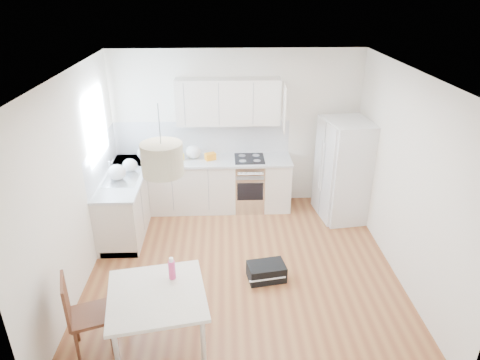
# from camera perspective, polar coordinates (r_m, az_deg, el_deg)

# --- Properties ---
(floor) EXTENTS (4.20, 4.20, 0.00)m
(floor) POSITION_cam_1_polar(r_m,az_deg,el_deg) (6.14, 0.31, -11.64)
(floor) COLOR brown
(floor) RESTS_ON ground
(ceiling) EXTENTS (4.20, 4.20, 0.00)m
(ceiling) POSITION_cam_1_polar(r_m,az_deg,el_deg) (5.02, 0.38, 13.95)
(ceiling) COLOR white
(ceiling) RESTS_ON wall_back
(wall_back) EXTENTS (4.20, 0.00, 4.20)m
(wall_back) POSITION_cam_1_polar(r_m,az_deg,el_deg) (7.39, -0.40, 6.77)
(wall_back) COLOR white
(wall_back) RESTS_ON floor
(wall_left) EXTENTS (0.00, 4.20, 4.20)m
(wall_left) POSITION_cam_1_polar(r_m,az_deg,el_deg) (5.75, -21.07, -0.49)
(wall_left) COLOR white
(wall_left) RESTS_ON floor
(wall_right) EXTENTS (0.00, 4.20, 4.20)m
(wall_right) POSITION_cam_1_polar(r_m,az_deg,el_deg) (5.91, 21.12, 0.21)
(wall_right) COLOR white
(wall_right) RESTS_ON floor
(window_glassblock) EXTENTS (0.02, 1.00, 1.00)m
(window_glassblock) POSITION_cam_1_polar(r_m,az_deg,el_deg) (6.63, -18.61, 6.92)
(window_glassblock) COLOR #BFE0F9
(window_glassblock) RESTS_ON wall_left
(cabinets_back) EXTENTS (3.00, 0.60, 0.88)m
(cabinets_back) POSITION_cam_1_polar(r_m,az_deg,el_deg) (7.46, -4.92, -0.69)
(cabinets_back) COLOR beige
(cabinets_back) RESTS_ON floor
(cabinets_left) EXTENTS (0.60, 1.80, 0.88)m
(cabinets_left) POSITION_cam_1_polar(r_m,az_deg,el_deg) (7.09, -14.85, -2.93)
(cabinets_left) COLOR beige
(cabinets_left) RESTS_ON floor
(counter_back) EXTENTS (3.02, 0.64, 0.04)m
(counter_back) POSITION_cam_1_polar(r_m,az_deg,el_deg) (7.27, -5.05, 2.58)
(counter_back) COLOR #A9ABAE
(counter_back) RESTS_ON cabinets_back
(counter_left) EXTENTS (0.64, 1.82, 0.04)m
(counter_left) POSITION_cam_1_polar(r_m,az_deg,el_deg) (6.89, -15.26, 0.45)
(counter_left) COLOR #A9ABAE
(counter_left) RESTS_ON cabinets_left
(backsplash_back) EXTENTS (3.00, 0.01, 0.58)m
(backsplash_back) POSITION_cam_1_polar(r_m,az_deg,el_deg) (7.44, -5.05, 5.65)
(backsplash_back) COLOR silver
(backsplash_back) RESTS_ON wall_back
(backsplash_left) EXTENTS (0.01, 1.80, 0.58)m
(backsplash_left) POSITION_cam_1_polar(r_m,az_deg,el_deg) (6.85, -17.95, 2.76)
(backsplash_left) COLOR silver
(backsplash_left) RESTS_ON wall_left
(upper_cabinets) EXTENTS (1.70, 0.32, 0.75)m
(upper_cabinets) POSITION_cam_1_polar(r_m,az_deg,el_deg) (7.09, -1.61, 10.39)
(upper_cabinets) COLOR beige
(upper_cabinets) RESTS_ON wall_back
(range_oven) EXTENTS (0.50, 0.61, 0.88)m
(range_oven) POSITION_cam_1_polar(r_m,az_deg,el_deg) (7.46, 1.23, -0.58)
(range_oven) COLOR silver
(range_oven) RESTS_ON floor
(sink) EXTENTS (0.50, 0.80, 0.16)m
(sink) POSITION_cam_1_polar(r_m,az_deg,el_deg) (6.84, -15.36, 0.39)
(sink) COLOR silver
(sink) RESTS_ON counter_left
(refrigerator) EXTENTS (0.92, 0.94, 1.68)m
(refrigerator) POSITION_cam_1_polar(r_m,az_deg,el_deg) (7.23, 13.82, 1.27)
(refrigerator) COLOR silver
(refrigerator) RESTS_ON floor
(dining_table) EXTENTS (1.13, 1.13, 0.77)m
(dining_table) POSITION_cam_1_polar(r_m,az_deg,el_deg) (4.64, -10.99, -15.43)
(dining_table) COLOR beige
(dining_table) RESTS_ON floor
(dining_chair) EXTENTS (0.52, 0.52, 0.96)m
(dining_chair) POSITION_cam_1_polar(r_m,az_deg,el_deg) (4.98, -19.36, -16.44)
(dining_chair) COLOR #492515
(dining_chair) RESTS_ON floor
(drink_bottle) EXTENTS (0.08, 0.08, 0.26)m
(drink_bottle) POSITION_cam_1_polar(r_m,az_deg,el_deg) (4.68, -9.08, -11.52)
(drink_bottle) COLOR #DC3D7F
(drink_bottle) RESTS_ON dining_table
(gym_bag) EXTENTS (0.54, 0.40, 0.23)m
(gym_bag) POSITION_cam_1_polar(r_m,az_deg,el_deg) (5.89, 3.54, -12.10)
(gym_bag) COLOR black
(gym_bag) RESTS_ON floor
(pendant_lamp) EXTENTS (0.44, 0.44, 0.30)m
(pendant_lamp) POSITION_cam_1_polar(r_m,az_deg,el_deg) (3.99, -10.34, 2.77)
(pendant_lamp) COLOR beige
(pendant_lamp) RESTS_ON ceiling
(grocery_bag_a) EXTENTS (0.27, 0.23, 0.24)m
(grocery_bag_a) POSITION_cam_1_polar(r_m,az_deg,el_deg) (7.36, -12.55, 3.51)
(grocery_bag_a) COLOR silver
(grocery_bag_a) RESTS_ON counter_back
(grocery_bag_b) EXTENTS (0.26, 0.22, 0.24)m
(grocery_bag_b) POSITION_cam_1_polar(r_m,az_deg,el_deg) (7.27, -10.06, 3.46)
(grocery_bag_b) COLOR silver
(grocery_bag_b) RESTS_ON counter_back
(grocery_bag_c) EXTENTS (0.26, 0.22, 0.23)m
(grocery_bag_c) POSITION_cam_1_polar(r_m,az_deg,el_deg) (7.29, -6.24, 3.74)
(grocery_bag_c) COLOR silver
(grocery_bag_c) RESTS_ON counter_back
(grocery_bag_d) EXTENTS (0.23, 0.20, 0.21)m
(grocery_bag_d) POSITION_cam_1_polar(r_m,az_deg,el_deg) (6.97, -14.46, 1.94)
(grocery_bag_d) COLOR silver
(grocery_bag_d) RESTS_ON counter_back
(grocery_bag_e) EXTENTS (0.27, 0.23, 0.25)m
(grocery_bag_e) POSITION_cam_1_polar(r_m,az_deg,el_deg) (6.71, -16.09, 0.99)
(grocery_bag_e) COLOR silver
(grocery_bag_e) RESTS_ON counter_left
(snack_orange) EXTENTS (0.20, 0.17, 0.12)m
(snack_orange) POSITION_cam_1_polar(r_m,az_deg,el_deg) (7.23, -3.98, 3.15)
(snack_orange) COLOR orange
(snack_orange) RESTS_ON counter_back
(snack_yellow) EXTENTS (0.19, 0.16, 0.11)m
(snack_yellow) POSITION_cam_1_polar(r_m,az_deg,el_deg) (7.27, -8.19, 3.07)
(snack_yellow) COLOR yellow
(snack_yellow) RESTS_ON counter_back
(snack_red) EXTENTS (0.19, 0.15, 0.12)m
(snack_red) POSITION_cam_1_polar(r_m,az_deg,el_deg) (7.36, -11.73, 3.09)
(snack_red) COLOR red
(snack_red) RESTS_ON counter_back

